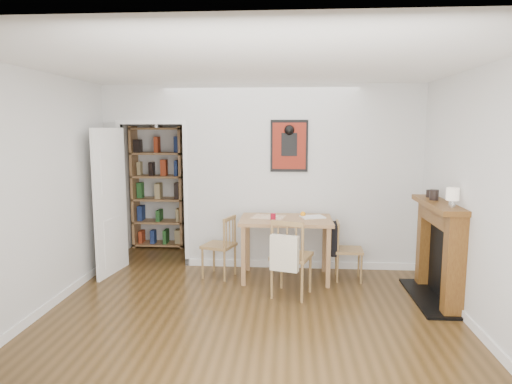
# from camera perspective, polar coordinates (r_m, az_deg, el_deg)

# --- Properties ---
(ground) EXTENTS (5.20, 5.20, 0.00)m
(ground) POSITION_cam_1_polar(r_m,az_deg,el_deg) (5.43, -0.35, -13.58)
(ground) COLOR #53381B
(ground) RESTS_ON ground
(room_shell) EXTENTS (5.20, 5.20, 5.20)m
(room_shell) POSITION_cam_1_polar(r_m,az_deg,el_deg) (6.42, 1.44, 1.75)
(room_shell) COLOR silver
(room_shell) RESTS_ON ground
(dining_table) EXTENTS (1.20, 0.76, 0.82)m
(dining_table) POSITION_cam_1_polar(r_m,az_deg,el_deg) (6.04, 3.76, -4.24)
(dining_table) COLOR #9E724A
(dining_table) RESTS_ON ground
(chair_left) EXTENTS (0.53, 0.53, 0.84)m
(chair_left) POSITION_cam_1_polar(r_m,az_deg,el_deg) (6.19, -4.67, -6.78)
(chair_left) COLOR olive
(chair_left) RESTS_ON ground
(chair_right) EXTENTS (0.46, 0.41, 0.78)m
(chair_right) POSITION_cam_1_polar(r_m,az_deg,el_deg) (6.18, 11.35, -7.09)
(chair_right) COLOR olive
(chair_right) RESTS_ON ground
(chair_front) EXTENTS (0.60, 0.64, 0.95)m
(chair_front) POSITION_cam_1_polar(r_m,az_deg,el_deg) (5.49, 4.42, -8.06)
(chair_front) COLOR olive
(chair_front) RESTS_ON ground
(bookshelf) EXTENTS (0.85, 0.34, 2.03)m
(bookshelf) POSITION_cam_1_polar(r_m,az_deg,el_deg) (7.81, -12.09, 0.51)
(bookshelf) COLOR #9E724A
(bookshelf) RESTS_ON ground
(fireplace) EXTENTS (0.45, 1.25, 1.16)m
(fireplace) POSITION_cam_1_polar(r_m,az_deg,el_deg) (5.74, 22.01, -6.53)
(fireplace) COLOR brown
(fireplace) RESTS_ON ground
(red_glass) EXTENTS (0.07, 0.07, 0.09)m
(red_glass) POSITION_cam_1_polar(r_m,az_deg,el_deg) (5.89, 2.15, -3.10)
(red_glass) COLOR maroon
(red_glass) RESTS_ON dining_table
(orange_fruit) EXTENTS (0.07, 0.07, 0.07)m
(orange_fruit) POSITION_cam_1_polar(r_m,az_deg,el_deg) (6.15, 5.88, -2.76)
(orange_fruit) COLOR orange
(orange_fruit) RESTS_ON dining_table
(placemat) EXTENTS (0.48, 0.40, 0.00)m
(placemat) POSITION_cam_1_polar(r_m,az_deg,el_deg) (6.10, 1.55, -3.13)
(placemat) COLOR beige
(placemat) RESTS_ON dining_table
(notebook) EXTENTS (0.36, 0.30, 0.02)m
(notebook) POSITION_cam_1_polar(r_m,az_deg,el_deg) (6.11, 7.08, -3.11)
(notebook) COLOR white
(notebook) RESTS_ON dining_table
(mantel_lamp) EXTENTS (0.13, 0.13, 0.21)m
(mantel_lamp) POSITION_cam_1_polar(r_m,az_deg,el_deg) (5.28, 23.36, -0.38)
(mantel_lamp) COLOR silver
(mantel_lamp) RESTS_ON fireplace
(ceramic_jar_a) EXTENTS (0.10, 0.10, 0.13)m
(ceramic_jar_a) POSITION_cam_1_polar(r_m,az_deg,el_deg) (5.73, 21.37, -0.33)
(ceramic_jar_a) COLOR black
(ceramic_jar_a) RESTS_ON fireplace
(ceramic_jar_b) EXTENTS (0.07, 0.07, 0.09)m
(ceramic_jar_b) POSITION_cam_1_polar(r_m,az_deg,el_deg) (5.95, 20.83, -0.18)
(ceramic_jar_b) COLOR black
(ceramic_jar_b) RESTS_ON fireplace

